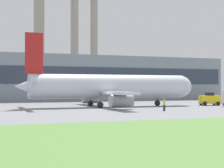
% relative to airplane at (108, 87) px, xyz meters
% --- Properties ---
extents(ground_plane, '(400.00, 400.00, 0.00)m').
position_rel_airplane_xyz_m(ground_plane, '(-2.55, -5.02, -3.07)').
color(ground_plane, gray).
extents(terminal_building, '(82.52, 15.95, 21.58)m').
position_rel_airplane_xyz_m(terminal_building, '(-3.20, 31.67, 2.26)').
color(terminal_building, gray).
rests_on(terminal_building, ground_plane).
extents(smokestack_left, '(3.99, 3.99, 42.94)m').
position_rel_airplane_xyz_m(smokestack_left, '(0.93, 68.05, 18.57)').
color(smokestack_left, gray).
rests_on(smokestack_left, ground_plane).
extents(smokestack_right, '(3.06, 3.06, 42.32)m').
position_rel_airplane_xyz_m(smokestack_right, '(13.29, 69.82, 18.22)').
color(smokestack_right, gray).
rests_on(smokestack_right, ground_plane).
extents(smokestack_far, '(2.97, 2.97, 45.23)m').
position_rel_airplane_xyz_m(smokestack_far, '(20.69, 71.13, 19.67)').
color(smokestack_far, gray).
rests_on(smokestack_far, ground_plane).
extents(airplane, '(28.62, 23.22, 10.86)m').
position_rel_airplane_xyz_m(airplane, '(0.00, 0.00, 0.00)').
color(airplane, silver).
rests_on(airplane, ground_plane).
extents(pushback_tug, '(3.60, 2.90, 2.15)m').
position_rel_airplane_xyz_m(pushback_tug, '(17.62, -1.21, -2.11)').
color(pushback_tug, yellow).
rests_on(pushback_tug, ground_plane).
extents(ground_crew_person, '(0.42, 0.42, 1.61)m').
position_rel_airplane_xyz_m(ground_crew_person, '(3.64, -11.15, -2.24)').
color(ground_crew_person, '#23283D').
rests_on(ground_crew_person, ground_plane).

